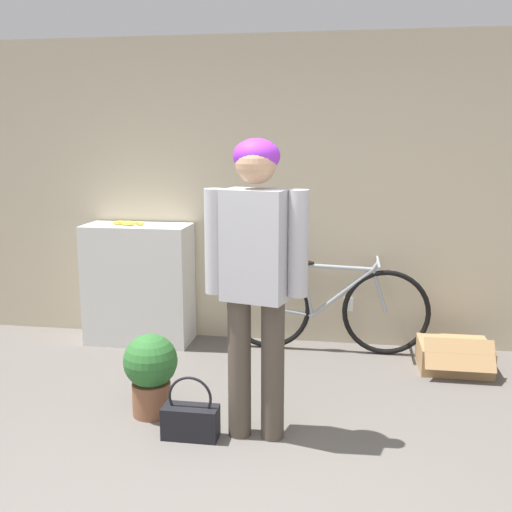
% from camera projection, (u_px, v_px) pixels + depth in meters
% --- Properties ---
extents(wall_back, '(8.00, 0.07, 2.60)m').
position_uv_depth(wall_back, '(287.00, 193.00, 5.09)').
color(wall_back, beige).
rests_on(wall_back, ground_plane).
extents(side_shelf, '(0.90, 0.42, 1.03)m').
position_uv_depth(side_shelf, '(139.00, 284.00, 5.19)').
color(side_shelf, white).
rests_on(side_shelf, ground_plane).
extents(person, '(0.59, 0.31, 1.76)m').
position_uv_depth(person, '(256.00, 261.00, 3.39)').
color(person, '#4C4238').
rests_on(person, ground_plane).
extents(bicycle, '(1.69, 0.46, 0.79)m').
position_uv_depth(bicycle, '(326.00, 307.00, 4.96)').
color(bicycle, black).
rests_on(bicycle, ground_plane).
extents(banana, '(0.31, 0.09, 0.04)m').
position_uv_depth(banana, '(129.00, 223.00, 5.05)').
color(banana, '#EAD64C').
rests_on(banana, side_shelf).
extents(handbag, '(0.33, 0.15, 0.39)m').
position_uv_depth(handbag, '(191.00, 420.00, 3.55)').
color(handbag, black).
rests_on(handbag, ground_plane).
extents(cardboard_box, '(0.53, 0.54, 0.29)m').
position_uv_depth(cardboard_box, '(454.00, 356.00, 4.63)').
color(cardboard_box, '#A87F51').
rests_on(cardboard_box, ground_plane).
extents(potted_plant, '(0.35, 0.35, 0.54)m').
position_uv_depth(potted_plant, '(151.00, 370.00, 3.82)').
color(potted_plant, brown).
rests_on(potted_plant, ground_plane).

